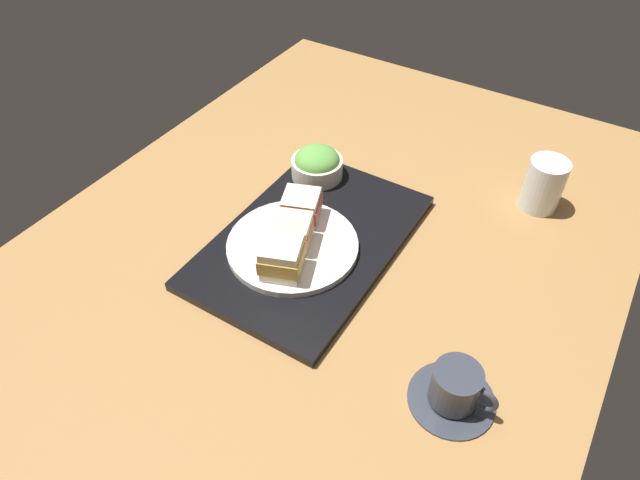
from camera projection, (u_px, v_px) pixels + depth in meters
ground_plane at (324, 253)px, 103.57cm from camera, size 140.00×100.00×3.00cm
serving_tray at (310, 241)px, 102.41cm from camera, size 44.33×29.20×1.80cm
sandwich_plate at (293, 245)px, 99.36cm from camera, size 23.23×23.23×1.22cm
sandwich_near at (301, 207)px, 101.86cm from camera, size 8.50×8.65×5.27cm
sandwich_middle at (292, 232)px, 97.08cm from camera, size 8.50×8.45×5.31cm
sandwich_far at (282, 258)px, 92.05cm from camera, size 8.50×8.70×6.07cm
salad_bowl at (317, 164)px, 112.70cm from camera, size 10.30×10.30×6.37cm
coffee_cup at (455, 389)px, 78.18cm from camera, size 12.50×12.50×6.94cm
drinking_glass at (544, 185)px, 107.22cm from camera, size 7.40×7.40×10.37cm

